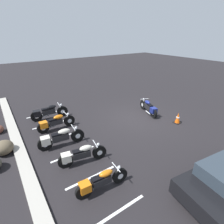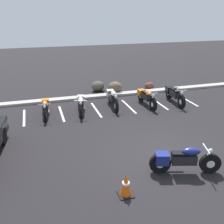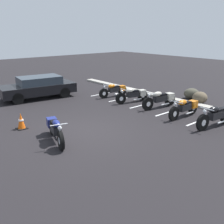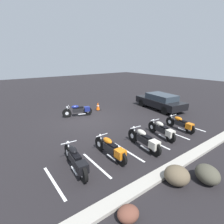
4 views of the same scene
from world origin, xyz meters
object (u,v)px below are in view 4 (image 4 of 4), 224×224
Objects in this scene: parked_bike_0 at (181,124)px; parked_bike_4 at (76,160)px; parked_bike_1 at (162,130)px; landscape_rock_0 at (128,214)px; parked_bike_3 at (111,149)px; landscape_rock_1 at (177,175)px; parked_bike_2 at (145,140)px; motorcycle_navy_featured at (79,110)px; landscape_rock_2 at (207,174)px; car_black at (160,101)px; traffic_cone at (98,106)px.

parked_bike_4 is at bearing 93.51° from parked_bike_0.
landscape_rock_0 is (4.88, 2.69, -0.23)m from parked_bike_1.
parked_bike_3 is at bearing 94.00° from parked_bike_0.
parked_bike_0 is 2.35× the size of landscape_rock_1.
parked_bike_2 is at bearing -91.23° from parked_bike_4.
motorcycle_navy_featured is 1.02× the size of parked_bike_1.
motorcycle_navy_featured reaches higher than landscape_rock_2.
landscape_rock_1 is at bearing 146.14° from parked_bike_1.
landscape_rock_1 is (-2.46, 2.71, -0.15)m from parked_bike_4.
landscape_rock_2 is (6.05, 6.85, -0.37)m from car_black.
parked_bike_1 reaches higher than traffic_cone.
parked_bike_2 reaches higher than parked_bike_0.
landscape_rock_2 is at bearing -128.52° from parked_bike_4.
parked_bike_3 is (3.43, -0.02, 0.02)m from parked_bike_1.
landscape_rock_0 is at bearing 61.96° from traffic_cone.
traffic_cone is (-1.72, -6.81, -0.15)m from parked_bike_2.
car_black is 9.15m from landscape_rock_2.
parked_bike_2 is (1.70, 0.31, 0.04)m from parked_bike_1.
parked_bike_2 is 2.89m from landscape_rock_2.
motorcycle_navy_featured is 0.94× the size of parked_bike_2.
landscape_rock_2 is (-3.22, 0.51, 0.10)m from landscape_rock_0.
motorcycle_navy_featured reaches higher than landscape_rock_1.
motorcycle_navy_featured is at bearing -21.82° from parked_bike_4.
parked_bike_3 is at bearing 122.40° from car_black.
parked_bike_0 is at bearing -81.03° from parked_bike_1.
parked_bike_4 is 2.80m from landscape_rock_0.
landscape_rock_1 is at bearing 102.74° from motorcycle_navy_featured.
car_black is at bearing -51.02° from parked_bike_2.
landscape_rock_0 is at bearing 132.83° from parked_bike_2.
landscape_rock_0 is at bearing -170.89° from parked_bike_4.
car_black reaches higher than landscape_rock_1.
traffic_cone is at bearing -118.04° from landscape_rock_0.
parked_bike_3 is at bearing -72.07° from landscape_rock_1.
landscape_rock_2 is (-3.38, 3.30, -0.17)m from parked_bike_4.
landscape_rock_1 reaches higher than landscape_rock_0.
parked_bike_2 is at bearing -89.06° from landscape_rock_2.
parked_bike_4 reaches higher than parked_bike_1.
parked_bike_4 is 8.16m from traffic_cone.
parked_bike_3 is 2.55× the size of landscape_rock_1.
parked_bike_3 is 8.63m from car_black.
parked_bike_2 is 1.04× the size of parked_bike_3.
traffic_cone is at bearing -105.91° from landscape_rock_1.
parked_bike_1 is 5.57m from landscape_rock_0.
parked_bike_4 is (3.08, 5.91, 0.03)m from motorcycle_navy_featured.
landscape_rock_1 is at bearing 125.71° from parked_bike_0.
traffic_cone is at bearing 19.12° from parked_bike_0.
landscape_rock_2 is at bearing 146.04° from car_black.
motorcycle_navy_featured is 3.50× the size of landscape_rock_0.
parked_bike_4 is (3.34, -0.41, 0.01)m from parked_bike_2.
landscape_rock_0 is at bearing 116.64° from parked_bike_0.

